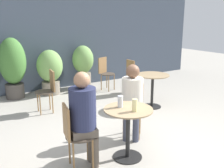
% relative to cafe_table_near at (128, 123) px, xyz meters
% --- Properties ---
extents(ground_plane, '(20.00, 20.00, 0.00)m').
position_rel_cafe_table_near_xyz_m(ground_plane, '(0.25, 0.05, -0.51)').
color(ground_plane, '#9E998E').
extents(storefront_wall, '(10.00, 0.06, 3.00)m').
position_rel_cafe_table_near_xyz_m(storefront_wall, '(0.25, 3.99, 0.99)').
color(storefront_wall, '#3D4756').
rests_on(storefront_wall, ground_plane).
extents(cafe_table_near, '(0.66, 0.66, 0.71)m').
position_rel_cafe_table_near_xyz_m(cafe_table_near, '(0.00, 0.00, 0.00)').
color(cafe_table_near, black).
rests_on(cafe_table_near, ground_plane).
extents(cafe_table_far, '(0.69, 0.69, 0.71)m').
position_rel_cafe_table_near_xyz_m(cafe_table_far, '(1.66, 1.42, 0.01)').
color(cafe_table_far, black).
rests_on(cafe_table_far, ground_plane).
extents(bistro_chair_0, '(0.43, 0.43, 0.85)m').
position_rel_cafe_table_near_xyz_m(bistro_chair_0, '(0.50, 0.55, -0.00)').
color(bistro_chair_0, '#42382D').
rests_on(bistro_chair_0, ground_plane).
extents(bistro_chair_1, '(0.40, 0.38, 0.85)m').
position_rel_cafe_table_near_xyz_m(bistro_chair_1, '(-0.73, 0.15, -0.00)').
color(bistro_chair_1, '#42382D').
rests_on(bistro_chair_1, ground_plane).
extents(bistro_chair_3, '(0.39, 0.38, 0.85)m').
position_rel_cafe_table_near_xyz_m(bistro_chair_3, '(-0.29, 2.31, -0.00)').
color(bistro_chair_3, '#42382D').
rests_on(bistro_chair_3, ground_plane).
extents(bistro_chair_4, '(0.41, 0.42, 0.85)m').
position_rel_cafe_table_near_xyz_m(bistro_chair_4, '(1.53, 3.14, -0.00)').
color(bistro_chair_4, '#42382D').
rests_on(bistro_chair_4, ground_plane).
extents(bistro_chair_5, '(0.38, 0.38, 0.85)m').
position_rel_cafe_table_near_xyz_m(bistro_chair_5, '(1.95, 2.47, -0.00)').
color(bistro_chair_5, '#42382D').
rests_on(bistro_chair_5, ground_plane).
extents(seated_person_0, '(0.41, 0.42, 1.19)m').
position_rel_cafe_table_near_xyz_m(seated_person_0, '(0.40, 0.45, 0.20)').
color(seated_person_0, '#42475B').
rests_on(seated_person_0, ground_plane).
extents(seated_person_1, '(0.37, 0.34, 1.26)m').
position_rel_cafe_table_near_xyz_m(seated_person_1, '(-0.59, 0.12, 0.23)').
color(seated_person_1, brown).
rests_on(seated_person_1, ground_plane).
extents(beer_glass_0, '(0.07, 0.07, 0.16)m').
position_rel_cafe_table_near_xyz_m(beer_glass_0, '(-0.05, 0.11, 0.28)').
color(beer_glass_0, silver).
rests_on(beer_glass_0, cafe_table_near).
extents(beer_glass_1, '(0.07, 0.07, 0.17)m').
position_rel_cafe_table_near_xyz_m(beer_glass_1, '(0.01, -0.12, 0.28)').
color(beer_glass_1, beige).
rests_on(beer_glass_1, cafe_table_near).
extents(potted_plant_0, '(0.62, 0.62, 1.43)m').
position_rel_cafe_table_near_xyz_m(potted_plant_0, '(-0.66, 3.65, 0.28)').
color(potted_plant_0, '#47423D').
rests_on(potted_plant_0, ground_plane).
extents(potted_plant_1, '(0.63, 0.63, 1.11)m').
position_rel_cafe_table_near_xyz_m(potted_plant_1, '(0.18, 3.52, 0.11)').
color(potted_plant_1, slate).
rests_on(potted_plant_1, ground_plane).
extents(potted_plant_2, '(0.56, 0.56, 1.15)m').
position_rel_cafe_table_near_xyz_m(potted_plant_2, '(1.13, 3.61, 0.13)').
color(potted_plant_2, slate).
rests_on(potted_plant_2, ground_plane).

